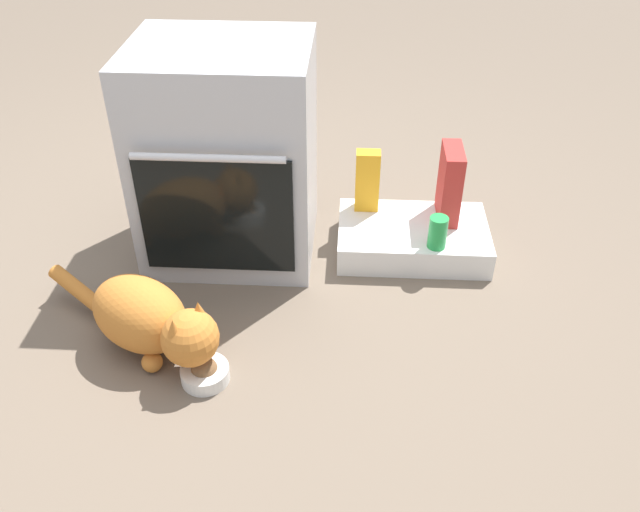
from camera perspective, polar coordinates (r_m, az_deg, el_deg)
The scene contains 8 objects.
ground at distance 2.29m, azimuth -9.82°, elevation -4.49°, with size 8.00×8.00×0.00m, color #6B5B4C.
oven at distance 2.38m, azimuth -7.98°, elevation 8.62°, with size 0.60×0.55×0.77m.
pantry_cabinet at distance 2.52m, azimuth 7.94°, elevation 1.57°, with size 0.56×0.36×0.11m, color white.
food_bowl at distance 2.03m, azimuth -9.85°, elevation -9.82°, with size 0.15×0.15×0.08m.
cat at distance 2.09m, azimuth -14.44°, elevation -5.23°, with size 0.65×0.45×0.25m.
cereal_box at distance 2.50m, azimuth 11.08°, elevation 6.09°, with size 0.07×0.18×0.28m, color #B72D28.
juice_carton at distance 2.52m, azimuth 4.09°, elevation 6.47°, with size 0.09×0.06×0.24m, color orange.
soda_can at distance 2.36m, azimuth 10.07°, elevation 2.01°, with size 0.07×0.07×0.12m, color green.
Camera 1 is at (0.48, -1.68, 1.48)m, focal length 37.28 mm.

